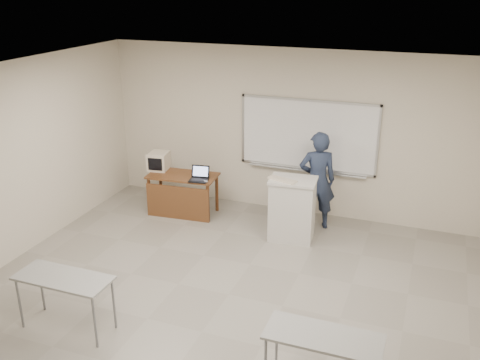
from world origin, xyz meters
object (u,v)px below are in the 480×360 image
at_px(podium, 292,209).
at_px(mouse, 206,181).
at_px(whiteboard, 308,136).
at_px(instructor_desk, 180,189).
at_px(crt_monitor, 159,161).
at_px(laptop, 200,177).
at_px(presenter, 317,181).
at_px(keyboard, 282,180).

xyz_separation_m(podium, mouse, (-1.60, 0.10, 0.23)).
xyz_separation_m(whiteboard, mouse, (-1.55, -1.01, -0.71)).
relative_size(whiteboard, podium, 2.34).
relative_size(instructor_desk, crt_monitor, 3.11).
xyz_separation_m(crt_monitor, laptop, (0.95, -0.25, -0.10)).
distance_m(instructor_desk, laptop, 0.50).
bearing_deg(presenter, podium, 43.31).
bearing_deg(crt_monitor, whiteboard, 6.87).
bearing_deg(crt_monitor, laptop, -22.43).
distance_m(whiteboard, mouse, 1.98).
relative_size(instructor_desk, presenter, 0.72).
height_order(crt_monitor, mouse, crt_monitor).
height_order(instructor_desk, podium, podium).
height_order(keyboard, presenter, presenter).
xyz_separation_m(crt_monitor, presenter, (2.97, 0.15, -0.04)).
bearing_deg(whiteboard, presenter, -58.99).
bearing_deg(podium, instructor_desk, 169.16).
xyz_separation_m(instructor_desk, podium, (2.15, -0.19, 0.02)).
relative_size(podium, crt_monitor, 2.64).
bearing_deg(laptop, whiteboard, 20.34).
bearing_deg(laptop, presenter, 2.62).
bearing_deg(instructor_desk, whiteboard, 19.06).
xyz_separation_m(laptop, mouse, (0.15, -0.07, -0.04)).
relative_size(instructor_desk, laptop, 3.88).
distance_m(crt_monitor, keyboard, 2.61).
relative_size(crt_monitor, presenter, 0.23).
bearing_deg(presenter, laptop, -10.26).
bearing_deg(podium, mouse, 170.66).
relative_size(podium, laptop, 3.29).
distance_m(podium, mouse, 1.62).
distance_m(podium, presenter, 0.72).
distance_m(podium, keyboard, 0.57).
bearing_deg(podium, presenter, 59.03).
relative_size(instructor_desk, mouse, 13.74).
distance_m(laptop, presenter, 2.06).
relative_size(podium, presenter, 0.61).
bearing_deg(laptop, podium, -14.30).
bearing_deg(laptop, mouse, -35.09).
bearing_deg(presenter, instructor_desk, -12.45).
bearing_deg(keyboard, crt_monitor, -175.17).
bearing_deg(keyboard, presenter, 75.70).
bearing_deg(mouse, presenter, 37.65).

